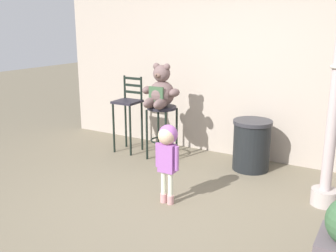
% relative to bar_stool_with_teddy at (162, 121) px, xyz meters
% --- Properties ---
extents(ground_plane, '(24.00, 24.00, 0.00)m').
position_rel_bar_stool_with_teddy_xyz_m(ground_plane, '(0.85, -1.51, -0.57)').
color(ground_plane, '#706652').
extents(building_wall, '(6.08, 0.30, 3.11)m').
position_rel_bar_stool_with_teddy_xyz_m(building_wall, '(0.85, 0.81, 0.99)').
color(building_wall, '#AFA192').
rests_on(building_wall, ground_plane).
extents(bar_stool_with_teddy, '(0.42, 0.42, 0.78)m').
position_rel_bar_stool_with_teddy_xyz_m(bar_stool_with_teddy, '(0.00, 0.00, 0.00)').
color(bar_stool_with_teddy, '#22202A').
rests_on(bar_stool_with_teddy, ground_plane).
extents(teddy_bear, '(0.57, 0.51, 0.62)m').
position_rel_bar_stool_with_teddy_xyz_m(teddy_bear, '(-0.00, -0.03, 0.45)').
color(teddy_bear, '#6A5351').
rests_on(teddy_bear, bar_stool_with_teddy).
extents(child_walking, '(0.28, 0.23, 0.90)m').
position_rel_bar_stool_with_teddy_xyz_m(child_walking, '(0.82, -1.25, 0.08)').
color(child_walking, '#CA9092').
rests_on(child_walking, ground_plane).
extents(trash_bin, '(0.52, 0.52, 0.69)m').
position_rel_bar_stool_with_teddy_xyz_m(trash_bin, '(1.29, 0.21, -0.22)').
color(trash_bin, black).
rests_on(trash_bin, ground_plane).
extents(lamppost, '(0.28, 0.28, 2.61)m').
position_rel_bar_stool_with_teddy_xyz_m(lamppost, '(2.34, -0.42, 0.45)').
color(lamppost, '#B1A49E').
rests_on(lamppost, ground_plane).
extents(bar_chair_empty, '(0.37, 0.37, 1.16)m').
position_rel_bar_stool_with_teddy_xyz_m(bar_chair_empty, '(-0.62, 0.04, 0.12)').
color(bar_chair_empty, '#22202A').
rests_on(bar_chair_empty, ground_plane).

